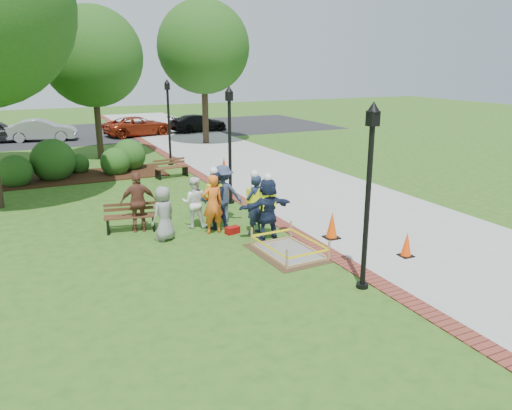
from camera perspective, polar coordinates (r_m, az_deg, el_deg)
name	(u,v)px	position (r m, az deg, el deg)	size (l,w,h in m)	color
ground	(258,253)	(13.76, 0.25, -5.50)	(100.00, 100.00, 0.00)	#285116
sidewalk	(262,169)	(24.50, 0.73, 4.15)	(6.00, 60.00, 0.02)	#9E9E99
brick_edging	(199,175)	(23.29, -6.49, 3.43)	(0.50, 60.00, 0.03)	maroon
mulch_bed	(87,176)	(24.21, -18.77, 3.17)	(7.00, 3.00, 0.05)	#381E0F
parking_lot	(102,132)	(39.27, -17.15, 7.93)	(36.00, 12.00, 0.01)	black
wet_concrete_pad	(289,245)	(13.71, 3.78, -4.57)	(1.82, 2.38, 0.55)	#47331E
bench_near	(131,223)	(15.90, -14.12, -1.96)	(1.64, 0.81, 0.85)	brown
bench_far	(172,172)	(22.96, -9.62, 3.77)	(1.59, 0.73, 0.83)	#52341C
cone_front	(407,245)	(13.98, 16.84, -4.40)	(0.35, 0.35, 0.70)	black
cone_back	(332,226)	(14.88, 8.67, -2.37)	(0.42, 0.42, 0.83)	black
cone_far	(224,165)	(23.72, -3.68, 4.57)	(0.37, 0.37, 0.74)	black
toolbox	(232,230)	(15.26, -2.72, -2.89)	(0.43, 0.24, 0.22)	maroon
lamp_near	(369,184)	(11.20, 12.76, 2.37)	(0.28, 0.28, 4.26)	black
lamp_mid	(230,137)	(18.06, -3.03, 7.82)	(0.28, 0.28, 4.26)	black
lamp_far	(169,116)	(25.59, -9.96, 10.02)	(0.28, 0.28, 4.26)	black
tree_back	(92,57)	(28.17, -18.19, 15.79)	(5.16, 5.16, 7.90)	#3D2D1E
tree_right	(203,47)	(32.27, -6.02, 17.48)	(5.68, 5.68, 8.78)	#3D2D1E
shrub_a	(17,186)	(23.49, -25.66, 2.01)	(1.43, 1.43, 1.43)	#1A4112
shrub_b	(55,179)	(24.22, -21.99, 2.81)	(1.94, 1.94, 1.94)	#1A4112
shrub_c	(116,174)	(24.28, -15.70, 3.41)	(1.35, 1.35, 1.35)	#1A4112
shrub_d	(130,169)	(25.25, -14.22, 3.99)	(1.60, 1.60, 1.60)	#1A4112
shrub_e	(79,173)	(25.12, -19.53, 3.49)	(0.98, 0.98, 0.98)	#1A4112
casual_person_a	(164,213)	(14.75, -10.50, -0.96)	(0.61, 0.55, 1.62)	gray
casual_person_b	(213,204)	(15.12, -4.98, 0.08)	(0.59, 0.39, 1.82)	orange
casual_person_c	(194,203)	(15.73, -7.07, 0.28)	(0.61, 0.51, 1.63)	white
casual_person_d	(138,202)	(15.63, -13.29, 0.29)	(0.63, 0.44, 1.85)	brown
casual_person_e	(223,194)	(16.21, -3.80, 1.29)	(0.70, 0.59, 1.87)	#333D5A
hivis_worker_a	(268,207)	(14.55, 1.34, -0.23)	(0.61, 0.41, 1.99)	#17293D
hivis_worker_b	(254,203)	(14.98, -0.17, 0.25)	(0.69, 0.61, 1.98)	#181D40
hivis_worker_c	(214,198)	(15.54, -4.78, 0.75)	(0.58, 0.38, 1.96)	#192441
parked_car_b	(43,141)	(36.35, -23.14, 6.75)	(4.76, 2.07, 1.55)	#A5A5AA
parked_car_c	(139,136)	(36.91, -13.18, 7.73)	(4.52, 1.96, 1.47)	#9E2D14
parked_car_d	(199,132)	(38.32, -6.57, 8.34)	(4.28, 1.86, 1.39)	black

